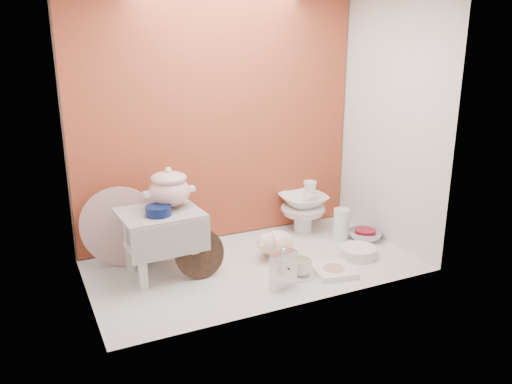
% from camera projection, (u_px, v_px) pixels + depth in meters
% --- Properties ---
extents(ground, '(1.80, 1.80, 0.00)m').
position_uv_depth(ground, '(254.00, 265.00, 2.89)').
color(ground, silver).
rests_on(ground, ground).
extents(niche_shell, '(1.86, 1.03, 1.53)m').
position_uv_depth(niche_shell, '(240.00, 95.00, 2.78)').
color(niche_shell, '#A43529').
rests_on(niche_shell, ground).
extents(step_stool, '(0.43, 0.38, 0.36)m').
position_uv_depth(step_stool, '(161.00, 243.00, 2.73)').
color(step_stool, silver).
rests_on(step_stool, ground).
extents(soup_tureen, '(0.29, 0.29, 0.22)m').
position_uv_depth(soup_tureen, '(169.00, 187.00, 2.71)').
color(soup_tureen, white).
rests_on(soup_tureen, step_stool).
extents(cobalt_bowl, '(0.14, 0.14, 0.05)m').
position_uv_depth(cobalt_bowl, '(158.00, 211.00, 2.62)').
color(cobalt_bowl, '#091644').
rests_on(cobalt_bowl, step_stool).
extents(floral_platter, '(0.44, 0.22, 0.45)m').
position_uv_depth(floral_platter, '(121.00, 227.00, 2.83)').
color(floral_platter, white).
rests_on(floral_platter, ground).
extents(blue_white_vase, '(0.27, 0.27, 0.27)m').
position_uv_depth(blue_white_vase, '(145.00, 236.00, 2.95)').
color(blue_white_vase, white).
rests_on(blue_white_vase, ground).
extents(lacquer_tray, '(0.27, 0.08, 0.26)m').
position_uv_depth(lacquer_tray, '(200.00, 254.00, 2.71)').
color(lacquer_tray, black).
rests_on(lacquer_tray, ground).
extents(mantel_clock, '(0.15, 0.09, 0.21)m').
position_uv_depth(mantel_clock, '(283.00, 268.00, 2.60)').
color(mantel_clock, silver).
rests_on(mantel_clock, ground).
extents(plush_pig, '(0.29, 0.21, 0.16)m').
position_uv_depth(plush_pig, '(276.00, 243.00, 2.99)').
color(plush_pig, beige).
rests_on(plush_pig, ground).
extents(teacup_saucer, '(0.18, 0.18, 0.01)m').
position_uv_depth(teacup_saucer, '(301.00, 275.00, 2.75)').
color(teacup_saucer, white).
rests_on(teacup_saucer, ground).
extents(gold_rim_teacup, '(0.14, 0.14, 0.09)m').
position_uv_depth(gold_rim_teacup, '(301.00, 267.00, 2.74)').
color(gold_rim_teacup, white).
rests_on(gold_rim_teacup, teacup_saucer).
extents(lattice_dish, '(0.24, 0.24, 0.03)m').
position_uv_depth(lattice_dish, '(334.00, 271.00, 2.79)').
color(lattice_dish, white).
rests_on(lattice_dish, ground).
extents(dinner_plate_stack, '(0.26, 0.26, 0.06)m').
position_uv_depth(dinner_plate_stack, '(358.00, 252.00, 2.99)').
color(dinner_plate_stack, white).
rests_on(dinner_plate_stack, ground).
extents(crystal_bowl, '(0.21, 0.21, 0.06)m').
position_uv_depth(crystal_bowl, '(365.00, 235.00, 3.23)').
color(crystal_bowl, silver).
rests_on(crystal_bowl, ground).
extents(clear_glass_vase, '(0.12, 0.12, 0.20)m').
position_uv_depth(clear_glass_vase, '(341.00, 224.00, 3.24)').
color(clear_glass_vase, silver).
rests_on(clear_glass_vase, ground).
extents(porcelain_tower, '(0.31, 0.31, 0.34)m').
position_uv_depth(porcelain_tower, '(303.00, 207.00, 3.35)').
color(porcelain_tower, white).
rests_on(porcelain_tower, ground).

